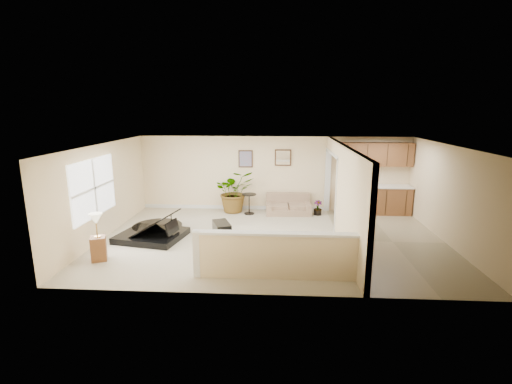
# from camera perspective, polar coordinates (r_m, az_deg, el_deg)

# --- Properties ---
(floor) EXTENTS (9.00, 9.00, 0.00)m
(floor) POSITION_cam_1_polar(r_m,az_deg,el_deg) (9.93, 2.45, -7.30)
(floor) COLOR tan
(floor) RESTS_ON ground
(back_wall) EXTENTS (9.00, 0.04, 2.50)m
(back_wall) POSITION_cam_1_polar(r_m,az_deg,el_deg) (12.51, 2.76, 2.84)
(back_wall) COLOR beige
(back_wall) RESTS_ON floor
(front_wall) EXTENTS (9.00, 0.04, 2.50)m
(front_wall) POSITION_cam_1_polar(r_m,az_deg,el_deg) (6.69, 2.08, -6.06)
(front_wall) COLOR beige
(front_wall) RESTS_ON floor
(left_wall) EXTENTS (0.04, 6.00, 2.50)m
(left_wall) POSITION_cam_1_polar(r_m,az_deg,el_deg) (10.64, -22.50, 0.09)
(left_wall) COLOR beige
(left_wall) RESTS_ON floor
(right_wall) EXTENTS (0.04, 6.00, 2.50)m
(right_wall) POSITION_cam_1_polar(r_m,az_deg,el_deg) (10.52, 27.85, -0.56)
(right_wall) COLOR beige
(right_wall) RESTS_ON floor
(ceiling) EXTENTS (9.00, 6.00, 0.04)m
(ceiling) POSITION_cam_1_polar(r_m,az_deg,el_deg) (9.37, 2.60, 7.21)
(ceiling) COLOR white
(ceiling) RESTS_ON back_wall
(kitchen_vinyl) EXTENTS (2.70, 6.00, 0.01)m
(kitchen_vinyl) POSITION_cam_1_polar(r_m,az_deg,el_deg) (10.37, 20.27, -7.20)
(kitchen_vinyl) COLOR #998A67
(kitchen_vinyl) RESTS_ON floor
(interior_partition) EXTENTS (0.18, 5.99, 2.50)m
(interior_partition) POSITION_cam_1_polar(r_m,az_deg,el_deg) (9.97, 12.95, -0.24)
(interior_partition) COLOR beige
(interior_partition) RESTS_ON floor
(pony_half_wall) EXTENTS (3.42, 0.22, 1.00)m
(pony_half_wall) POSITION_cam_1_polar(r_m,az_deg,el_deg) (7.60, 2.75, -9.59)
(pony_half_wall) COLOR beige
(pony_half_wall) RESTS_ON floor
(left_window) EXTENTS (0.05, 2.15, 1.45)m
(left_window) POSITION_cam_1_polar(r_m,az_deg,el_deg) (10.15, -23.72, 0.57)
(left_window) COLOR white
(left_window) RESTS_ON left_wall
(wall_art_left) EXTENTS (0.48, 0.04, 0.58)m
(wall_art_left) POSITION_cam_1_polar(r_m,az_deg,el_deg) (12.46, -1.61, 5.13)
(wall_art_left) COLOR #3E2616
(wall_art_left) RESTS_ON back_wall
(wall_mirror) EXTENTS (0.55, 0.04, 0.55)m
(wall_mirror) POSITION_cam_1_polar(r_m,az_deg,el_deg) (12.40, 4.18, 5.30)
(wall_mirror) COLOR #3E2616
(wall_mirror) RESTS_ON back_wall
(kitchen_cabinets) EXTENTS (2.36, 0.65, 2.33)m
(kitchen_cabinets) POSITION_cam_1_polar(r_m,az_deg,el_deg) (12.69, 17.28, 0.67)
(kitchen_cabinets) COLOR brown
(kitchen_cabinets) RESTS_ON floor
(piano) EXTENTS (2.11, 2.14, 1.54)m
(piano) POSITION_cam_1_polar(r_m,az_deg,el_deg) (10.33, -15.88, -3.25)
(piano) COLOR black
(piano) RESTS_ON floor
(piano_bench) EXTENTS (0.61, 0.82, 0.49)m
(piano_bench) POSITION_cam_1_polar(r_m,az_deg,el_deg) (9.82, -5.28, -6.06)
(piano_bench) COLOR black
(piano_bench) RESTS_ON floor
(loveseat) EXTENTS (1.49, 0.90, 0.83)m
(loveseat) POSITION_cam_1_polar(r_m,az_deg,el_deg) (12.29, 4.98, -1.84)
(loveseat) COLOR #967B5F
(loveseat) RESTS_ON floor
(accent_table) EXTENTS (0.47, 0.47, 0.68)m
(accent_table) POSITION_cam_1_polar(r_m,az_deg,el_deg) (12.14, -1.06, -1.41)
(accent_table) COLOR black
(accent_table) RESTS_ON floor
(palm_plant) EXTENTS (1.56, 1.45, 1.41)m
(palm_plant) POSITION_cam_1_polar(r_m,az_deg,el_deg) (12.37, -3.36, 0.07)
(palm_plant) COLOR black
(palm_plant) RESTS_ON floor
(small_plant) EXTENTS (0.29, 0.29, 0.48)m
(small_plant) POSITION_cam_1_polar(r_m,az_deg,el_deg) (12.25, 9.48, -2.56)
(small_plant) COLOR black
(small_plant) RESTS_ON floor
(lamp_stand) EXTENTS (0.43, 0.43, 1.11)m
(lamp_stand) POSITION_cam_1_polar(r_m,az_deg,el_deg) (9.21, -23.16, -6.90)
(lamp_stand) COLOR brown
(lamp_stand) RESTS_ON floor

